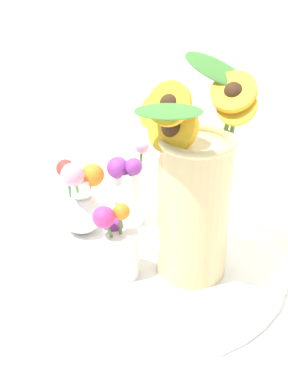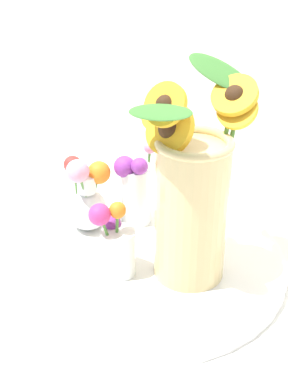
{
  "view_description": "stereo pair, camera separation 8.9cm",
  "coord_description": "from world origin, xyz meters",
  "px_view_note": "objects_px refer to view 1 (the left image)",
  "views": [
    {
      "loc": [
        0.39,
        -0.56,
        0.57
      ],
      "look_at": [
        -0.02,
        0.11,
        0.15
      ],
      "focal_mm": 50.0,
      "sensor_mm": 36.0,
      "label": 1
    },
    {
      "loc": [
        0.46,
        -0.51,
        0.57
      ],
      "look_at": [
        -0.02,
        0.11,
        0.15
      ],
      "focal_mm": 50.0,
      "sensor_mm": 36.0,
      "label": 2
    }
  ],
  "objects_px": {
    "serving_tray": "(144,259)",
    "vase_small_center": "(119,244)",
    "vase_small_back": "(129,188)",
    "mason_jar_sunflowers": "(194,194)",
    "vase_bulb_right": "(81,200)"
  },
  "relations": [
    {
      "from": "vase_small_back",
      "to": "mason_jar_sunflowers",
      "type": "bearing_deg",
      "value": -22.44
    },
    {
      "from": "serving_tray",
      "to": "vase_small_center",
      "type": "relative_size",
      "value": 3.62
    },
    {
      "from": "vase_small_center",
      "to": "vase_bulb_right",
      "type": "xyz_separation_m",
      "value": [
        -0.14,
        0.07,
        0.01
      ]
    },
    {
      "from": "vase_small_center",
      "to": "vase_small_back",
      "type": "height_order",
      "value": "vase_small_back"
    },
    {
      "from": "mason_jar_sunflowers",
      "to": "vase_small_back",
      "type": "bearing_deg",
      "value": 157.56
    },
    {
      "from": "vase_small_center",
      "to": "vase_small_back",
      "type": "relative_size",
      "value": 0.84
    },
    {
      "from": "serving_tray",
      "to": "mason_jar_sunflowers",
      "type": "distance_m",
      "value": 0.18
    },
    {
      "from": "vase_bulb_right",
      "to": "vase_small_back",
      "type": "relative_size",
      "value": 0.93
    },
    {
      "from": "mason_jar_sunflowers",
      "to": "vase_small_back",
      "type": "xyz_separation_m",
      "value": [
        -0.17,
        0.07,
        -0.07
      ]
    },
    {
      "from": "serving_tray",
      "to": "vase_small_center",
      "type": "height_order",
      "value": "vase_small_center"
    },
    {
      "from": "vase_bulb_right",
      "to": "vase_small_back",
      "type": "xyz_separation_m",
      "value": [
        0.06,
        0.07,
        0.01
      ]
    },
    {
      "from": "serving_tray",
      "to": "vase_small_center",
      "type": "xyz_separation_m",
      "value": [
        -0.01,
        -0.07,
        0.07
      ]
    },
    {
      "from": "serving_tray",
      "to": "vase_bulb_right",
      "type": "bearing_deg",
      "value": 176.81
    },
    {
      "from": "vase_small_center",
      "to": "vase_bulb_right",
      "type": "bearing_deg",
      "value": 151.14
    },
    {
      "from": "serving_tray",
      "to": "vase_small_back",
      "type": "bearing_deg",
      "value": 136.03
    }
  ]
}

